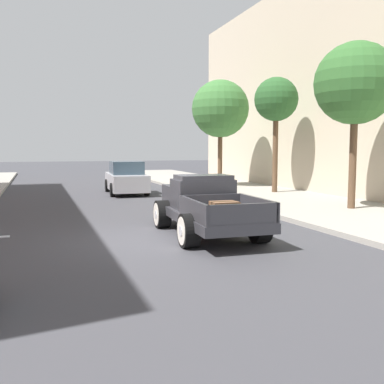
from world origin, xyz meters
name	(u,v)px	position (x,y,z in m)	size (l,w,h in m)	color
ground_plane	(158,239)	(0.00, 0.00, 0.00)	(140.00, 140.00, 0.00)	#3D3D42
hotrod_truck_gunmetal	(204,205)	(1.40, 0.39, 0.75)	(2.33, 5.00, 1.58)	#333338
car_background_silver	(126,179)	(1.44, 11.47, 0.77)	(2.05, 4.39, 1.65)	#B7B7BC
street_tree_nearest	(356,84)	(7.79, 2.25, 4.54)	(2.87, 2.87, 5.85)	brown
street_tree_second	(276,101)	(8.23, 8.42, 4.60)	(2.12, 2.12, 5.58)	brown
street_tree_third	(220,109)	(7.11, 12.67, 4.52)	(3.25, 3.25, 6.01)	brown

